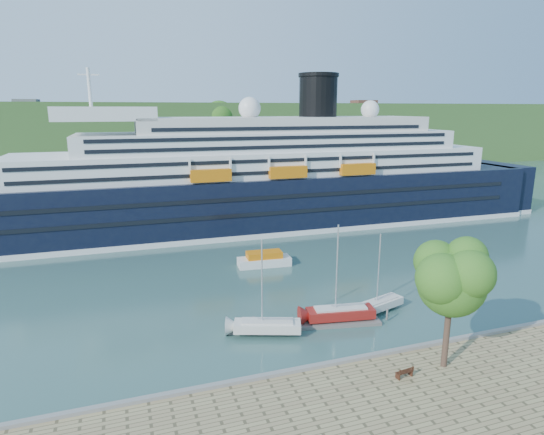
{
  "coord_description": "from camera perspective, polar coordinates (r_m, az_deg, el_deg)",
  "views": [
    {
      "loc": [
        -17.57,
        -30.94,
        21.86
      ],
      "look_at": [
        3.03,
        30.0,
        6.49
      ],
      "focal_mm": 30.0,
      "sensor_mm": 36.0,
      "label": 1
    }
  ],
  "objects": [
    {
      "name": "sailboat_red",
      "position": [
        47.65,
        8.74,
        -7.36
      ],
      "size": [
        8.09,
        3.42,
        10.13
      ],
      "primitive_type": null,
      "rotation": [
        0.0,
        0.0,
        -0.16
      ],
      "color": "maroon",
      "rests_on": "ground"
    },
    {
      "name": "sailboat_white_near",
      "position": [
        44.59,
        -0.61,
        -9.18
      ],
      "size": [
        7.55,
        4.32,
        9.42
      ],
      "primitive_type": null,
      "rotation": [
        0.0,
        0.0,
        -0.34
      ],
      "color": "silver",
      "rests_on": "ground"
    },
    {
      "name": "quay_coping",
      "position": [
        41.02,
        9.99,
        -17.11
      ],
      "size": [
        220.0,
        0.5,
        0.3
      ],
      "primitive_type": "cube",
      "color": "slate",
      "rests_on": "promenade"
    },
    {
      "name": "ground",
      "position": [
        41.76,
        9.79,
        -18.34
      ],
      "size": [
        400.0,
        400.0,
        0.0
      ],
      "primitive_type": "plane",
      "color": "#284746",
      "rests_on": "ground"
    },
    {
      "name": "promenade_tree",
      "position": [
        39.75,
        21.44,
        -9.48
      ],
      "size": [
        7.25,
        7.25,
        12.01
      ],
      "primitive_type": null,
      "color": "#29661A",
      "rests_on": "promenade"
    },
    {
      "name": "floating_pontoon",
      "position": [
        48.32,
        4.14,
        -13.26
      ],
      "size": [
        15.97,
        5.0,
        0.35
      ],
      "primitive_type": null,
      "rotation": [
        0.0,
        0.0,
        -0.2
      ],
      "color": "slate",
      "rests_on": "ground"
    },
    {
      "name": "park_bench",
      "position": [
        39.64,
        16.26,
        -18.07
      ],
      "size": [
        1.61,
        0.8,
        0.99
      ],
      "primitive_type": null,
      "rotation": [
        0.0,
        0.0,
        0.11
      ],
      "color": "#462214",
      "rests_on": "promenade"
    },
    {
      "name": "cruise_ship",
      "position": [
        84.6,
        -2.77,
        8.25
      ],
      "size": [
        127.07,
        20.54,
        28.47
      ],
      "primitive_type": null,
      "rotation": [
        0.0,
        0.0,
        -0.02
      ],
      "color": "black",
      "rests_on": "ground"
    },
    {
      "name": "sailboat_white_far",
      "position": [
        51.13,
        13.54,
        -7.04
      ],
      "size": [
        6.91,
        3.67,
        8.6
      ],
      "primitive_type": null,
      "rotation": [
        0.0,
        0.0,
        0.29
      ],
      "color": "silver",
      "rests_on": "ground"
    },
    {
      "name": "far_hillside",
      "position": [
        177.09,
        -13.16,
        9.9
      ],
      "size": [
        400.0,
        50.0,
        24.0
      ],
      "primitive_type": "cube",
      "color": "#2C4F1F",
      "rests_on": "ground"
    },
    {
      "name": "tender_launch",
      "position": [
        65.18,
        -0.98,
        -5.18
      ],
      "size": [
        7.79,
        3.18,
        2.1
      ],
      "primitive_type": null,
      "rotation": [
        0.0,
        0.0,
        -0.08
      ],
      "color": "#D06C0C",
      "rests_on": "ground"
    }
  ]
}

